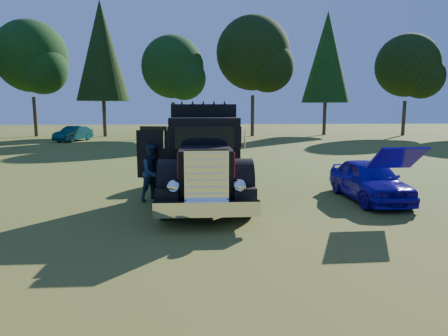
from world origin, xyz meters
The scene contains 7 objects.
ground centered at (0.00, 0.00, 0.00)m, with size 120.00×120.00×0.00m, color #375F1C.
treeline centered at (-2.56, 27.41, 7.70)m, with size 72.10×24.04×13.84m.
diamond_t_truck centered at (-1.43, 1.59, 1.28)m, with size 3.36×7.16×3.00m.
hotrod_coupe centered at (3.76, 1.19, 0.65)m, with size 1.59×4.07×1.89m.
spectator_near centered at (-2.82, 2.09, 0.97)m, with size 0.71×0.46×1.93m, color #202B4C.
spectator_far centered at (-3.02, 1.61, 0.89)m, with size 0.86×0.67×1.78m, color #1E2846.
distant_teal_car centered at (-12.44, 24.79, 0.65)m, with size 1.38×3.97×1.31m, color #0B3E45.
Camera 1 is at (-1.63, -10.80, 2.89)m, focal length 32.00 mm.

